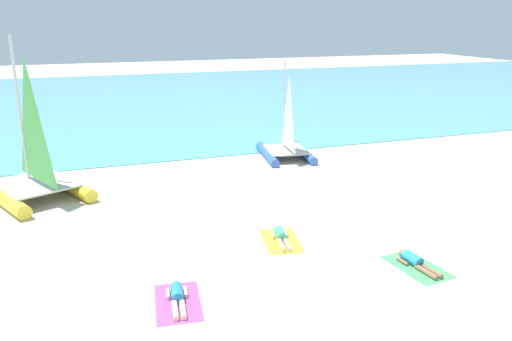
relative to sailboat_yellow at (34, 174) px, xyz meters
name	(u,v)px	position (x,y,z in m)	size (l,w,h in m)	color
ground_plane	(223,168)	(7.98, 1.43, -0.91)	(120.00, 120.00, 0.00)	beige
ocean_water	(153,99)	(7.98, 23.27, -0.89)	(120.00, 40.00, 0.05)	#5BB2C1
sailboat_yellow	(34,174)	(0.00, 0.00, 0.00)	(4.67, 5.52, 6.13)	yellow
sailboat_blue	(286,144)	(11.43, 2.09, -0.22)	(2.75, 3.86, 4.67)	blue
towel_left	(178,302)	(3.74, -9.48, -0.91)	(1.10, 1.90, 0.01)	#D84C99
sunbather_left	(178,296)	(3.75, -9.41, -0.78)	(0.60, 1.57, 0.30)	#268CCC
towel_middle	(282,241)	(7.51, -6.99, -0.91)	(1.10, 1.90, 0.01)	yellow
sunbather_middle	(281,236)	(7.52, -6.93, -0.78)	(0.68, 1.56, 0.30)	#3FB28C
towel_right	(417,267)	(10.46, -9.87, -0.91)	(1.10, 1.90, 0.01)	#4CB266
sunbather_right	(415,262)	(10.45, -9.80, -0.78)	(0.59, 1.57, 0.30)	#268CCC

